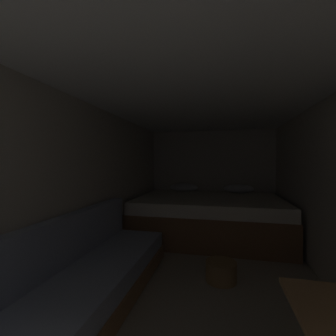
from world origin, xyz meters
TOP-DOWN VIEW (x-y plane):
  - ground_plane at (0.00, 1.88)m, footprint 7.29×7.29m
  - wall_back at (0.00, 4.55)m, footprint 2.70×0.05m
  - wall_left at (-1.32, 1.88)m, footprint 0.05×5.29m
  - ceiling_slab at (0.00, 1.88)m, footprint 2.70×5.29m
  - bed at (0.00, 3.58)m, footprint 2.48×1.81m
  - sofa_left at (-0.97, 1.04)m, footprint 0.72×2.91m
  - wicker_basket at (0.22, 2.00)m, footprint 0.34×0.34m

SIDE VIEW (x-z plane):
  - ground_plane at x=0.00m, z-range 0.00..0.00m
  - wicker_basket at x=0.22m, z-range 0.00..0.21m
  - sofa_left at x=-0.97m, z-range -0.16..0.64m
  - bed at x=0.00m, z-range -0.08..0.79m
  - wall_back at x=0.00m, z-range 0.00..1.99m
  - wall_left at x=-1.32m, z-range 0.00..1.99m
  - ceiling_slab at x=0.00m, z-range 1.99..2.04m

